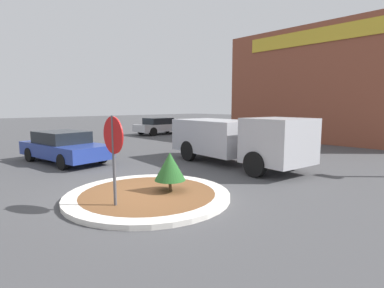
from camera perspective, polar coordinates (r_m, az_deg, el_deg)
name	(u,v)px	position (r m, az deg, el deg)	size (l,w,h in m)	color
ground_plane	(148,197)	(8.06, -8.32, -10.04)	(120.00, 120.00, 0.00)	#474749
traffic_island	(148,195)	(8.04, -8.32, -9.62)	(4.28, 4.28, 0.12)	silver
stop_sign	(113,145)	(6.93, -14.74, -0.16)	(0.84, 0.07, 2.18)	#4C4C51
island_shrub	(170,166)	(7.99, -4.22, -4.27)	(0.83, 0.83, 1.04)	brown
utility_truck	(236,138)	(12.18, 8.29, 1.11)	(6.32, 2.79, 1.97)	#B2B2B7
storefront_building	(329,87)	(23.37, 24.63, 9.92)	(12.49, 6.07, 7.44)	brown
parked_sedan_silver	(160,126)	(25.35, -6.16, 3.45)	(1.86, 4.40, 1.38)	#B7B7BC
parked_sedan_blue	(64,147)	(13.83, -23.17, -0.47)	(4.63, 2.47, 1.31)	navy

